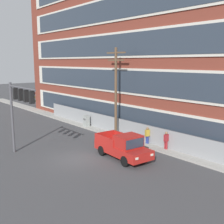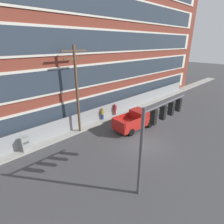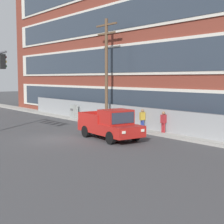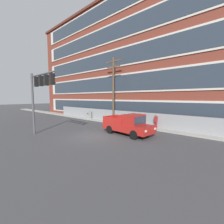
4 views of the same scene
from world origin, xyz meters
name	(u,v)px [view 2 (image 2 of 4)]	position (x,y,z in m)	size (l,w,h in m)	color
ground_plane	(144,145)	(0.00, 0.00, 0.00)	(160.00, 160.00, 0.00)	#424244
sidewalk_building_side	(97,122)	(0.00, 7.02, 0.08)	(80.00, 1.69, 0.16)	#9E9B93
brick_mill_building	(66,41)	(0.70, 13.59, 9.24)	(50.85, 12.03, 18.46)	brown
chain_link_fence	(109,110)	(2.28, 7.21, 0.93)	(39.02, 0.06, 1.83)	gray
traffic_signal_mast	(158,124)	(-3.32, -3.15, 4.39)	(4.79, 0.43, 5.91)	#4C4C51
pickup_truck_red	(136,120)	(2.23, 2.84, 0.96)	(5.27, 2.43, 2.03)	#AD1E19
utility_pole_near_corner	(77,88)	(-2.86, 6.39, 4.94)	(2.64, 0.26, 8.89)	brown
electrical_cabinet	(26,145)	(-8.37, 6.63, 0.72)	(0.66, 0.53, 1.45)	#939993
pedestrian_near_cabinet	(115,109)	(3.08, 6.96, 0.97)	(0.32, 0.40, 1.69)	maroon
pedestrian_by_fence	(102,113)	(0.90, 6.96, 0.97)	(0.32, 0.44, 1.69)	navy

